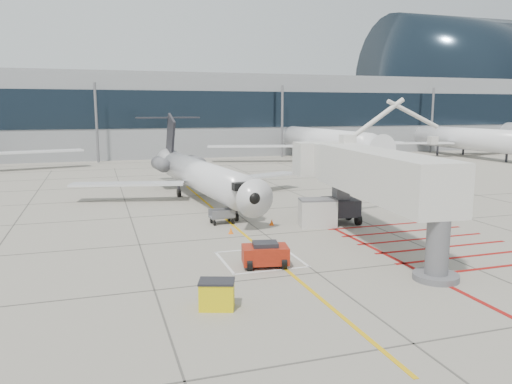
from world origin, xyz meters
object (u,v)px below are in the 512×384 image
object	(u,v)px
spill_bin	(217,294)
regional_jet	(208,162)
jet_bridge	(379,183)
pushback_tug	(265,254)

from	to	relation	value
spill_bin	regional_jet	bearing A→B (deg)	97.02
regional_jet	jet_bridge	distance (m)	16.87
regional_jet	spill_bin	bearing A→B (deg)	-106.60
regional_jet	spill_bin	distance (m)	22.65
regional_jet	jet_bridge	world-z (taller)	jet_bridge
spill_bin	pushback_tug	bearing A→B (deg)	70.31
regional_jet	spill_bin	world-z (taller)	regional_jet
jet_bridge	pushback_tug	distance (m)	8.56
regional_jet	jet_bridge	size ratio (longest dim) A/B	1.51
jet_bridge	pushback_tug	world-z (taller)	jet_bridge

